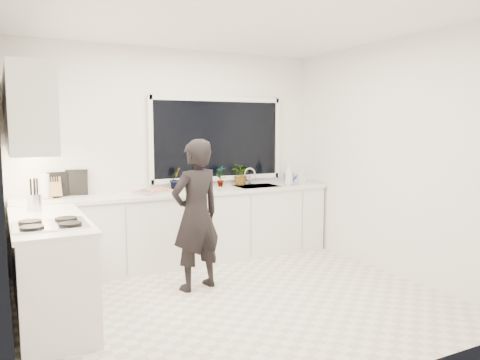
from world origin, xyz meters
TOP-DOWN VIEW (x-y plane):
  - floor at (0.00, 0.00)m, footprint 4.00×3.50m
  - wall_back at (0.00, 1.76)m, footprint 4.00×0.02m
  - wall_left at (-2.01, 0.00)m, footprint 0.02×3.50m
  - wall_right at (2.01, 0.00)m, footprint 0.02×3.50m
  - ceiling at (0.00, 0.00)m, footprint 4.00×3.50m
  - window at (0.60, 1.73)m, footprint 1.80×0.02m
  - base_cabinets_back at (0.00, 1.45)m, footprint 3.92×0.58m
  - base_cabinets_left at (-1.67, 0.35)m, footprint 0.58×1.60m
  - countertop_back at (0.00, 1.44)m, footprint 3.94×0.62m
  - countertop_left at (-1.67, 0.35)m, footprint 0.62×1.60m
  - upper_cabinets at (-1.79, 0.70)m, footprint 0.34×2.10m
  - sink at (1.05, 1.45)m, footprint 0.58×0.42m
  - faucet at (1.05, 1.65)m, footprint 0.03×0.03m
  - stovetop at (-1.69, -0.00)m, footprint 0.56×0.48m
  - person at (-0.22, 0.50)m, footprint 0.65×0.50m
  - pizza_tray at (-0.38, 1.42)m, footprint 0.51×0.43m
  - pizza at (-0.38, 1.42)m, footprint 0.46×0.38m
  - watering_can at (1.67, 1.61)m, footprint 0.15×0.15m
  - paper_towel_roll at (-1.60, 1.55)m, footprint 0.12×0.12m
  - knife_block at (-1.49, 1.59)m, footprint 0.14×0.12m
  - utensil_crock at (-1.75, 0.80)m, footprint 0.14×0.14m
  - picture_frame_large at (-1.44, 1.69)m, footprint 0.22×0.02m
  - picture_frame_small at (-1.23, 1.69)m, footprint 0.25×0.08m
  - herb_plants at (0.61, 1.61)m, footprint 1.19×0.31m
  - soap_bottles at (1.52, 1.30)m, footprint 0.33×0.15m

SIDE VIEW (x-z plane):
  - floor at x=0.00m, z-range -0.02..0.00m
  - base_cabinets_back at x=0.00m, z-range 0.00..0.88m
  - base_cabinets_left at x=-1.67m, z-range 0.00..0.88m
  - person at x=-0.22m, z-range 0.00..1.59m
  - sink at x=1.05m, z-range 0.80..0.94m
  - countertop_back at x=0.00m, z-range 0.88..0.92m
  - countertop_left at x=-1.67m, z-range 0.88..0.92m
  - stovetop at x=-1.69m, z-range 0.92..0.95m
  - pizza_tray at x=-0.38m, z-range 0.92..0.95m
  - pizza at x=-0.38m, z-range 0.95..0.96m
  - watering_can at x=1.67m, z-range 0.92..1.05m
  - utensil_crock at x=-1.75m, z-range 0.92..1.08m
  - faucet at x=1.05m, z-range 0.92..1.14m
  - knife_block at x=-1.49m, z-range 0.92..1.14m
  - paper_towel_roll at x=-1.60m, z-range 0.92..1.18m
  - soap_bottles at x=1.52m, z-range 0.91..1.21m
  - picture_frame_large at x=-1.44m, z-range 0.92..1.20m
  - herb_plants at x=0.61m, z-range 0.92..1.21m
  - picture_frame_small at x=-1.23m, z-range 0.92..1.22m
  - wall_back at x=0.00m, z-range 0.00..2.70m
  - wall_left at x=-2.01m, z-range 0.00..2.70m
  - wall_right at x=2.01m, z-range 0.00..2.70m
  - window at x=0.60m, z-range 1.05..2.05m
  - upper_cabinets at x=-1.79m, z-range 1.50..2.20m
  - ceiling at x=0.00m, z-range 2.70..2.72m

